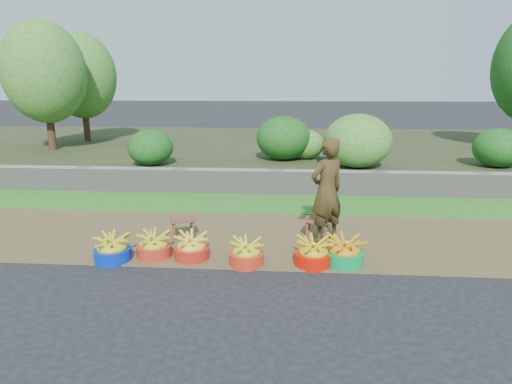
# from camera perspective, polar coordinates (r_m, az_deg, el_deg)

# --- Properties ---
(ground_plane) EXTENTS (120.00, 120.00, 0.00)m
(ground_plane) POSITION_cam_1_polar(r_m,az_deg,el_deg) (5.76, 1.54, -10.48)
(ground_plane) COLOR black
(ground_plane) RESTS_ON ground
(dirt_shoulder) EXTENTS (80.00, 2.50, 0.02)m
(dirt_shoulder) POSITION_cam_1_polar(r_m,az_deg,el_deg) (6.91, 2.04, -6.10)
(dirt_shoulder) COLOR brown
(dirt_shoulder) RESTS_ON ground
(grass_verge) EXTENTS (80.00, 1.50, 0.04)m
(grass_verge) POSITION_cam_1_polar(r_m,az_deg,el_deg) (8.81, 2.56, -1.54)
(grass_verge) COLOR #317923
(grass_verge) RESTS_ON ground
(retaining_wall) EXTENTS (80.00, 0.35, 0.55)m
(retaining_wall) POSITION_cam_1_polar(r_m,az_deg,el_deg) (9.58, 2.74, 1.30)
(retaining_wall) COLOR gray
(retaining_wall) RESTS_ON ground
(earth_bank) EXTENTS (80.00, 10.00, 0.50)m
(earth_bank) POSITION_cam_1_polar(r_m,az_deg,el_deg) (14.40, 3.28, 5.53)
(earth_bank) COLOR #30391D
(earth_bank) RESTS_ON ground
(vegetation) EXTENTS (30.27, 6.84, 4.22)m
(vegetation) POSITION_cam_1_polar(r_m,az_deg,el_deg) (13.30, -8.71, 14.59)
(vegetation) COLOR #3A2619
(vegetation) RESTS_ON earth_bank
(basin_a) EXTENTS (0.51, 0.51, 0.38)m
(basin_a) POSITION_cam_1_polar(r_m,az_deg,el_deg) (6.33, -18.60, -7.27)
(basin_a) COLOR #0426AC
(basin_a) RESTS_ON ground
(basin_b) EXTENTS (0.50, 0.50, 0.37)m
(basin_b) POSITION_cam_1_polar(r_m,az_deg,el_deg) (6.30, -13.43, -7.05)
(basin_b) COLOR #AF281C
(basin_b) RESTS_ON ground
(basin_c) EXTENTS (0.50, 0.50, 0.37)m
(basin_c) POSITION_cam_1_polar(r_m,az_deg,el_deg) (6.13, -8.58, -7.39)
(basin_c) COLOR #AA1F14
(basin_c) RESTS_ON ground
(basin_d) EXTENTS (0.48, 0.48, 0.36)m
(basin_d) POSITION_cam_1_polar(r_m,az_deg,el_deg) (5.89, -1.30, -8.21)
(basin_d) COLOR red
(basin_d) RESTS_ON ground
(basin_e) EXTENTS (0.51, 0.51, 0.38)m
(basin_e) POSITION_cam_1_polar(r_m,az_deg,el_deg) (5.92, 7.62, -8.13)
(basin_e) COLOR red
(basin_e) RESTS_ON ground
(basin_f) EXTENTS (0.54, 0.54, 0.40)m
(basin_f) POSITION_cam_1_polar(r_m,az_deg,el_deg) (6.00, 11.68, -7.90)
(basin_f) COLOR #009242
(basin_f) RESTS_ON ground
(stool_left) EXTENTS (0.46, 0.40, 0.34)m
(stool_left) POSITION_cam_1_polar(r_m,az_deg,el_deg) (6.89, -9.73, -3.94)
(stool_left) COLOR brown
(stool_left) RESTS_ON dirt_shoulder
(stool_right) EXTENTS (0.42, 0.36, 0.32)m
(stool_right) POSITION_cam_1_polar(r_m,az_deg,el_deg) (6.85, 8.14, -4.05)
(stool_right) COLOR brown
(stool_right) RESTS_ON dirt_shoulder
(vendor_woman) EXTENTS (0.71, 0.66, 1.62)m
(vendor_woman) POSITION_cam_1_polar(r_m,az_deg,el_deg) (6.59, 9.42, 0.17)
(vendor_woman) COLOR black
(vendor_woman) RESTS_ON dirt_shoulder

